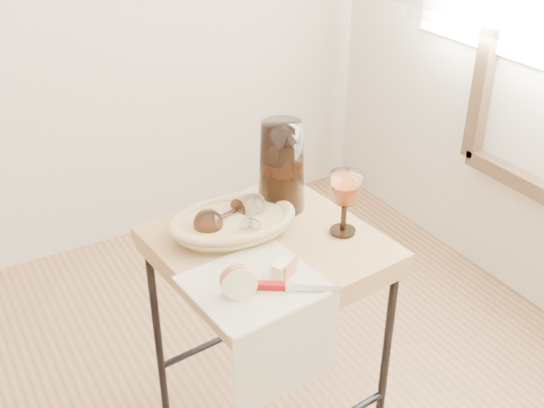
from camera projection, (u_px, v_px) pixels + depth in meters
side_table at (269, 339)px, 1.88m from camera, size 0.58×0.58×0.68m
tea_towel at (254, 284)px, 1.54m from camera, size 0.32×0.29×0.01m
bread_basket at (233, 225)px, 1.73m from camera, size 0.33×0.25×0.05m
goblet_lying_a at (221, 217)px, 1.71m from camera, size 0.14×0.11×0.08m
goblet_lying_b at (251, 216)px, 1.72m from camera, size 0.13×0.14×0.08m
pitcher at (282, 166)px, 1.80m from camera, size 0.21×0.28×0.30m
wine_goblet at (345, 204)px, 1.70m from camera, size 0.10×0.10×0.18m
apple_half at (238, 279)px, 1.49m from camera, size 0.10×0.07×0.08m
apple_wedge at (282, 269)px, 1.56m from camera, size 0.06×0.05×0.04m
table_knife at (292, 286)px, 1.52m from camera, size 0.19×0.13×0.02m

